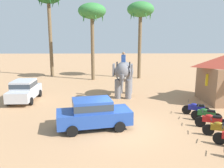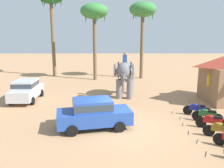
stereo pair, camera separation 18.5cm
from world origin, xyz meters
name	(u,v)px [view 2 (the right image)]	position (x,y,z in m)	size (l,w,h in m)	color
ground_plane	(119,129)	(0.00, 0.00, 0.00)	(120.00, 120.00, 0.00)	tan
car_sedan_foreground	(92,113)	(-1.50, 0.11, 0.93)	(4.37, 2.53, 1.70)	#23479E
car_parked_far_side	(25,89)	(-7.39, 5.92, 0.93)	(1.97, 4.15, 1.70)	#B7BABF
elephant_with_mahout	(124,74)	(0.67, 7.19, 1.99)	(2.05, 3.98, 3.88)	slate
motorcycle_mid_row	(220,129)	(5.14, -1.14, 0.46)	(1.74, 0.77, 0.94)	black
motorcycle_fourth_in_row	(211,121)	(5.17, 0.02, 0.46)	(1.72, 0.80, 0.94)	black
motorcycle_far_in_row	(206,114)	(5.32, 1.09, 0.46)	(1.65, 0.93, 0.94)	black
motorcycle_end_of_row	(196,109)	(5.12, 2.22, 0.46)	(1.71, 0.83, 0.94)	black
palm_tree_behind_elephant	(93,14)	(-2.50, 15.26, 7.69)	(3.20, 3.20, 8.88)	brown
palm_tree_near_hut	(142,12)	(3.19, 16.22, 7.97)	(3.20, 3.20, 9.18)	brown
palm_tree_left_of_road	(50,0)	(-8.07, 18.00, 9.56)	(3.20, 3.20, 10.94)	brown
signboard_yellow	(212,82)	(7.30, 5.01, 1.69)	(1.00, 0.10, 2.40)	#4C4C51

